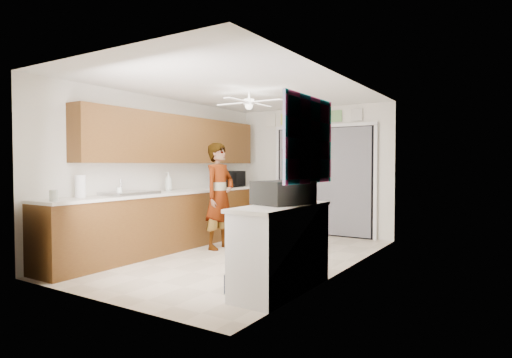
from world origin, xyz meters
The scene contains 41 objects.
floor centered at (0.00, 0.00, 0.00)m, with size 5.00×5.00×0.00m, color beige.
ceiling centered at (0.00, 0.00, 2.50)m, with size 5.00×5.00×0.00m, color white.
wall_back centered at (0.00, 2.50, 1.25)m, with size 3.20×3.20×0.00m, color white.
wall_front centered at (0.00, -2.50, 1.25)m, with size 3.20×3.20×0.00m, color white.
wall_left centered at (-1.60, 0.00, 1.25)m, with size 5.00×5.00×0.00m, color white.
wall_right centered at (1.60, 0.00, 1.25)m, with size 5.00×5.00×0.00m, color white.
left_base_cabinets centered at (-1.30, 0.00, 0.45)m, with size 0.60×4.80×0.90m, color brown.
left_countertop centered at (-1.29, 0.00, 0.92)m, with size 0.62×4.80×0.04m, color white.
upper_cabinets centered at (-1.44, 0.20, 1.80)m, with size 0.32×4.00×0.80m, color brown.
sink_basin centered at (-1.29, -1.00, 0.95)m, with size 0.50×0.76×0.06m, color silver.
faucet centered at (-1.48, -1.00, 1.05)m, with size 0.03×0.03×0.22m, color silver.
peninsula_base centered at (-0.50, 2.00, 0.45)m, with size 1.00×0.60×0.90m, color brown.
peninsula_top centered at (-0.50, 2.00, 0.92)m, with size 1.04×0.64×0.04m, color white.
back_opening_recess centered at (0.25, 2.47, 1.05)m, with size 2.00×0.06×2.10m, color black.
curtain_panel centered at (0.25, 2.43, 1.05)m, with size 1.90×0.03×2.05m, color gray.
door_trim_left centered at (-0.77, 2.44, 1.05)m, with size 0.06×0.04×2.10m, color white.
door_trim_right centered at (1.27, 2.44, 1.05)m, with size 0.06×0.04×2.10m, color white.
door_trim_head centered at (0.25, 2.44, 2.12)m, with size 2.10×0.04×0.06m, color white.
header_frame_0 centered at (-0.60, 2.47, 2.30)m, with size 0.22×0.02×0.22m, color #D7DB49.
header_frame_1 centered at (-0.25, 2.47, 2.30)m, with size 0.22×0.02×0.22m, color #44ABB7.
header_frame_2 centered at (0.10, 2.47, 2.30)m, with size 0.22×0.02×0.22m, color #DC525E.
header_frame_3 centered at (0.50, 2.47, 2.30)m, with size 0.22×0.02×0.22m, color #6BA15C.
header_frame_4 centered at (0.90, 2.47, 2.30)m, with size 0.22×0.02×0.22m, color beige.
route66_sign centered at (-0.95, 2.47, 2.30)m, with size 0.22×0.02×0.26m, color silver.
right_counter_base centered at (1.35, -1.20, 0.45)m, with size 0.50×1.40×0.90m, color white.
right_counter_top centered at (1.34, -1.20, 0.92)m, with size 0.54×1.44×0.04m, color white.
abstract_painting centered at (1.58, -1.00, 1.65)m, with size 0.03×1.15×0.95m, color #F65AB4.
ceiling_fan centered at (0.00, 0.20, 2.32)m, with size 1.14×1.14×0.24m, color white.
microwave centered at (-1.28, 1.49, 1.10)m, with size 0.56×0.38×0.31m, color black.
soap_bottle centered at (-1.44, -0.05, 1.10)m, with size 0.12×0.12×0.31m, color silver.
jar_a centered at (-1.19, -2.25, 1.01)m, with size 0.10×0.10×0.13m, color silver.
jar_b centered at (-1.24, -1.23, 1.00)m, with size 0.08×0.08×0.12m, color silver.
paper_towel_roll centered at (-1.39, -1.75, 1.09)m, with size 0.14×0.14×0.30m, color white.
suitcase centered at (1.32, -1.11, 1.07)m, with size 0.45×0.60×0.26m, color black.
suitcase_rim centered at (1.32, -1.11, 0.96)m, with size 0.44×0.58×0.02m, color yellow.
suitcase_lid centered at (1.32, -0.82, 1.32)m, with size 0.42×0.03×0.50m, color black.
cardboard_box centered at (1.00, -1.16, 0.12)m, with size 0.38×0.28×0.24m, color #A06532.
navy_crate centered at (1.00, -1.45, 0.10)m, with size 0.34×0.28×0.21m, color #141E33.
cabinet_door_panel centered at (-0.16, 0.64, 0.28)m, with size 0.37×0.03×0.56m, color brown.
man centered at (-0.65, 0.30, 0.87)m, with size 0.63×0.41×1.73m, color white.
dog centered at (0.62, 1.08, 0.21)m, with size 0.23×0.54×0.42m, color black.
Camera 1 is at (3.60, -5.25, 1.38)m, focal length 30.00 mm.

